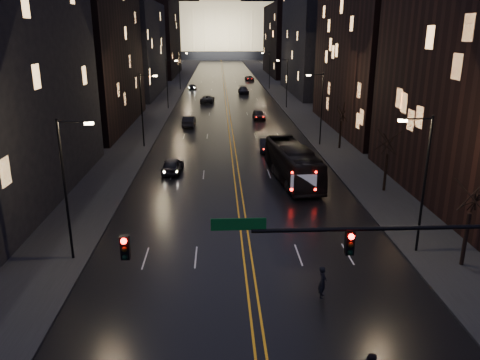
{
  "coord_description": "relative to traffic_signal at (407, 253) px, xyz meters",
  "views": [
    {
      "loc": [
        -1.74,
        -17.01,
        13.76
      ],
      "look_at": [
        -0.31,
        13.64,
        3.98
      ],
      "focal_mm": 35.0,
      "sensor_mm": 36.0,
      "label": 1
    }
  ],
  "objects": [
    {
      "name": "road",
      "position": [
        -5.91,
        130.0,
        -5.09
      ],
      "size": [
        20.0,
        320.0,
        0.02
      ],
      "primitive_type": "cube",
      "color": "black",
      "rests_on": "ground"
    },
    {
      "name": "sidewalk_left",
      "position": [
        -19.91,
        130.0,
        -5.02
      ],
      "size": [
        8.0,
        320.0,
        0.16
      ],
      "primitive_type": "cube",
      "color": "black",
      "rests_on": "ground"
    },
    {
      "name": "oncoming_car_d",
      "position": [
        -13.97,
        100.67,
        -4.46
      ],
      "size": [
        2.19,
        4.57,
        1.29
      ],
      "primitive_type": "imported",
      "rotation": [
        0.0,
        0.0,
        3.23
      ],
      "color": "black",
      "rests_on": "ground"
    },
    {
      "name": "streetlamp_left_far",
      "position": [
        -16.72,
        70.0,
        -0.02
      ],
      "size": [
        2.13,
        0.25,
        9.0
      ],
      "color": "black",
      "rests_on": "ground"
    },
    {
      "name": "streetlamp_left_dist",
      "position": [
        -16.72,
        100.0,
        -0.02
      ],
      "size": [
        2.13,
        0.25,
        9.0
      ],
      "color": "black",
      "rests_on": "ground"
    },
    {
      "name": "receding_car_c",
      "position": [
        -1.79,
        91.51,
        -4.29
      ],
      "size": [
        2.37,
        5.65,
        1.63
      ],
      "primitive_type": "imported",
      "rotation": [
        0.0,
        0.0,
        0.02
      ],
      "color": "black",
      "rests_on": "ground"
    },
    {
      "name": "streetlamp_right_dist",
      "position": [
        4.91,
        100.0,
        -0.02
      ],
      "size": [
        2.13,
        0.25,
        9.0
      ],
      "color": "black",
      "rests_on": "ground"
    },
    {
      "name": "oncoming_car_b",
      "position": [
        -12.1,
        53.35,
        -4.31
      ],
      "size": [
        1.88,
        4.86,
        1.58
      ],
      "primitive_type": "imported",
      "rotation": [
        0.0,
        0.0,
        3.1
      ],
      "color": "black",
      "rests_on": "ground"
    },
    {
      "name": "building_right_mid",
      "position": [
        15.09,
        92.0,
        7.9
      ],
      "size": [
        12.0,
        34.0,
        26.0
      ],
      "primitive_type": "cube",
      "color": "black",
      "rests_on": "ground"
    },
    {
      "name": "tree_right_near",
      "position": [
        7.09,
        8.0,
        -0.58
      ],
      "size": [
        2.4,
        2.4,
        6.65
      ],
      "color": "black",
      "rests_on": "ground"
    },
    {
      "name": "streetlamp_left_mid",
      "position": [
        -16.72,
        40.0,
        -0.02
      ],
      "size": [
        2.13,
        0.25,
        9.0
      ],
      "color": "black",
      "rests_on": "ground"
    },
    {
      "name": "streetlamp_right_mid",
      "position": [
        4.91,
        40.0,
        -0.02
      ],
      "size": [
        2.13,
        0.25,
        9.0
      ],
      "color": "black",
      "rests_on": "ground"
    },
    {
      "name": "traffic_signal",
      "position": [
        0.0,
        0.0,
        0.0
      ],
      "size": [
        17.29,
        0.45,
        7.0
      ],
      "color": "black",
      "rests_on": "ground"
    },
    {
      "name": "streetlamp_left_near",
      "position": [
        -16.72,
        10.0,
        -0.02
      ],
      "size": [
        2.13,
        0.25,
        9.0
      ],
      "color": "black",
      "rests_on": "ground"
    },
    {
      "name": "building_left_mid",
      "position": [
        -26.91,
        54.0,
        8.9
      ],
      "size": [
        12.0,
        30.0,
        28.0
      ],
      "primitive_type": "cube",
      "color": "black",
      "rests_on": "ground"
    },
    {
      "name": "receding_car_b",
      "position": [
        -1.04,
        58.61,
        -4.31
      ],
      "size": [
        1.95,
        4.67,
        1.58
      ],
      "primitive_type": "imported",
      "rotation": [
        0.0,
        0.0,
        0.02
      ],
      "color": "black",
      "rests_on": "ground"
    },
    {
      "name": "oncoming_car_a",
      "position": [
        -12.38,
        28.96,
        -4.33
      ],
      "size": [
        2.18,
        4.66,
        1.54
      ],
      "primitive_type": "imported",
      "rotation": [
        0.0,
        0.0,
        3.06
      ],
      "color": "black",
      "rests_on": "ground"
    },
    {
      "name": "bus",
      "position": [
        -0.6,
        25.82,
        -3.38
      ],
      "size": [
        4.14,
        12.6,
        3.45
      ],
      "primitive_type": "imported",
      "rotation": [
        0.0,
        0.0,
        0.1
      ],
      "color": "black",
      "rests_on": "ground"
    },
    {
      "name": "oncoming_car_c",
      "position": [
        -9.82,
        77.94,
        -4.36
      ],
      "size": [
        2.98,
        5.55,
        1.48
      ],
      "primitive_type": "imported",
      "rotation": [
        0.0,
        0.0,
        3.04
      ],
      "color": "black",
      "rests_on": "ground"
    },
    {
      "name": "building_right_dist",
      "position": [
        15.09,
        140.0,
        5.9
      ],
      "size": [
        12.0,
        40.0,
        22.0
      ],
      "primitive_type": "cube",
      "color": "black",
      "rests_on": "ground"
    },
    {
      "name": "capitol",
      "position": [
        -5.91,
        250.0,
        12.05
      ],
      "size": [
        90.0,
        50.0,
        58.5
      ],
      "color": "black",
      "rests_on": "ground"
    },
    {
      "name": "tree_right_far",
      "position": [
        7.09,
        38.0,
        -0.58
      ],
      "size": [
        2.4,
        2.4,
        6.65
      ],
      "color": "black",
      "rests_on": "ground"
    },
    {
      "name": "center_line",
      "position": [
        -5.91,
        130.0,
        -5.08
      ],
      "size": [
        0.62,
        320.0,
        0.01
      ],
      "primitive_type": "cube",
      "color": "orange",
      "rests_on": "road"
    },
    {
      "name": "sidewalk_right",
      "position": [
        8.09,
        130.0,
        -5.02
      ],
      "size": [
        8.0,
        320.0,
        0.16
      ],
      "primitive_type": "cube",
      "color": "black",
      "rests_on": "ground"
    },
    {
      "name": "receding_car_d",
      "position": [
        1.57,
        121.3,
        -4.4
      ],
      "size": [
        2.62,
        5.2,
        1.41
      ],
      "primitive_type": "imported",
      "rotation": [
        0.0,
        0.0,
        0.06
      ],
      "color": "black",
      "rests_on": "ground"
    },
    {
      "name": "building_left_dist",
      "position": [
        -26.91,
        140.0,
        6.9
      ],
      "size": [
        12.0,
        40.0,
        24.0
      ],
      "primitive_type": "cube",
      "color": "black",
      "rests_on": "ground"
    },
    {
      "name": "tree_right_mid",
      "position": [
        7.09,
        22.0,
        -0.58
      ],
      "size": [
        2.4,
        2.4,
        6.65
      ],
      "color": "black",
      "rests_on": "ground"
    },
    {
      "name": "pedestrian_a",
      "position": [
        -2.17,
        5.0,
        -4.19
      ],
      "size": [
        0.64,
        0.77,
        1.83
      ],
      "primitive_type": "imported",
      "rotation": [
        0.0,
        0.0,
        1.22
      ],
      "color": "black",
      "rests_on": "ground"
    },
    {
      "name": "streetlamp_right_near",
      "position": [
        4.91,
        10.0,
        -0.02
      ],
      "size": [
        2.13,
        0.25,
        9.0
      ],
      "color": "black",
      "rests_on": "ground"
    },
    {
      "name": "building_left_far",
      "position": [
        -26.91,
        92.0,
        4.9
      ],
      "size": [
        12.0,
        34.0,
        20.0
      ],
      "primitive_type": "cube",
      "color": "black",
      "rests_on": "ground"
    },
    {
      "name": "receding_car_a",
      "position": [
        -1.9,
        37.51,
        -4.36
      ],
      "size": [
        1.9,
        4.63,
        1.49
      ],
      "primitive_type": "imported",
      "rotation": [
        0.0,
        0.0,
        -0.07
      ],
      "color": "black",
      "rests_on": "ground"
    },
    {
      "name": "streetlamp_right_far",
      "position": [
        4.91,
        70.0,
        -0.02
      ],
      "size": [
        2.13,
        0.25,
        9.0
      ],
      "color": "black",
      "rests_on": "ground"
    }
  ]
}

